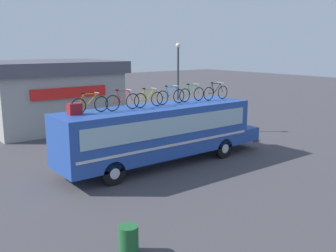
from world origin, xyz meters
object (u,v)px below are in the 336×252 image
(bus, at_px, (161,131))
(rooftop_bicycle_4, at_px, (171,96))
(luggage_bag_1, at_px, (75,109))
(rooftop_bicycle_6, at_px, (216,92))
(rooftop_bicycle_2, at_px, (123,101))
(rooftop_bicycle_5, at_px, (192,94))
(rooftop_bicycle_3, at_px, (149,99))
(trash_bin, at_px, (129,240))
(rooftop_bicycle_1, at_px, (90,104))
(street_lamp, at_px, (178,80))

(bus, distance_m, rooftop_bicycle_4, 1.85)
(bus, bearing_deg, luggage_bag_1, 175.43)
(luggage_bag_1, distance_m, rooftop_bicycle_6, 8.10)
(rooftop_bicycle_2, bearing_deg, rooftop_bicycle_5, 2.85)
(rooftop_bicycle_3, relative_size, rooftop_bicycle_6, 0.94)
(rooftop_bicycle_3, height_order, trash_bin, rooftop_bicycle_3)
(bus, bearing_deg, trash_bin, -132.82)
(rooftop_bicycle_2, height_order, rooftop_bicycle_6, rooftop_bicycle_6)
(rooftop_bicycle_2, distance_m, rooftop_bicycle_6, 5.86)
(rooftop_bicycle_2, distance_m, rooftop_bicycle_5, 4.38)
(rooftop_bicycle_2, relative_size, trash_bin, 2.15)
(rooftop_bicycle_5, bearing_deg, rooftop_bicycle_1, -179.62)
(rooftop_bicycle_1, distance_m, rooftop_bicycle_3, 3.01)
(rooftop_bicycle_3, bearing_deg, rooftop_bicycle_6, -1.31)
(rooftop_bicycle_5, bearing_deg, rooftop_bicycle_2, -177.15)
(rooftop_bicycle_6, bearing_deg, rooftop_bicycle_1, 178.01)
(bus, bearing_deg, rooftop_bicycle_6, 0.18)
(rooftop_bicycle_6, height_order, street_lamp, street_lamp)
(rooftop_bicycle_3, bearing_deg, street_lamp, 40.88)
(rooftop_bicycle_6, distance_m, street_lamp, 5.68)
(luggage_bag_1, distance_m, rooftop_bicycle_3, 3.71)
(bus, distance_m, rooftop_bicycle_3, 1.76)
(rooftop_bicycle_2, height_order, rooftop_bicycle_4, rooftop_bicycle_2)
(rooftop_bicycle_2, bearing_deg, rooftop_bicycle_3, 0.88)
(luggage_bag_1, xyz_separation_m, rooftop_bicycle_6, (8.09, -0.33, 0.16))
(luggage_bag_1, relative_size, rooftop_bicycle_3, 0.34)
(rooftop_bicycle_4, distance_m, rooftop_bicycle_6, 2.95)
(rooftop_bicycle_3, distance_m, rooftop_bicycle_6, 4.40)
(rooftop_bicycle_5, distance_m, trash_bin, 10.83)
(rooftop_bicycle_3, bearing_deg, rooftop_bicycle_4, 5.54)
(luggage_bag_1, xyz_separation_m, rooftop_bicycle_2, (2.24, -0.26, 0.16))
(rooftop_bicycle_1, relative_size, rooftop_bicycle_3, 1.06)
(rooftop_bicycle_4, xyz_separation_m, trash_bin, (-6.63, -6.52, -2.95))
(luggage_bag_1, xyz_separation_m, rooftop_bicycle_3, (3.70, -0.23, 0.15))
(bus, xyz_separation_m, rooftop_bicycle_6, (3.76, 0.01, 1.65))
(rooftop_bicycle_3, xyz_separation_m, rooftop_bicycle_4, (1.45, 0.14, 0.01))
(bus, distance_m, rooftop_bicycle_1, 4.00)
(rooftop_bicycle_4, height_order, street_lamp, street_lamp)
(rooftop_bicycle_2, distance_m, trash_bin, 7.93)
(rooftop_bicycle_2, bearing_deg, bus, -2.46)
(luggage_bag_1, xyz_separation_m, trash_bin, (-1.48, -6.61, -2.79))
(bus, distance_m, rooftop_bicycle_6, 4.11)
(rooftop_bicycle_6, bearing_deg, rooftop_bicycle_3, 178.69)
(bus, distance_m, rooftop_bicycle_2, 2.66)
(bus, bearing_deg, rooftop_bicycle_5, 7.69)
(rooftop_bicycle_3, distance_m, trash_bin, 8.72)
(rooftop_bicycle_6, bearing_deg, street_lamp, 72.24)
(rooftop_bicycle_5, bearing_deg, street_lamp, 57.83)
(rooftop_bicycle_2, height_order, trash_bin, rooftop_bicycle_2)
(rooftop_bicycle_2, bearing_deg, rooftop_bicycle_4, 3.21)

